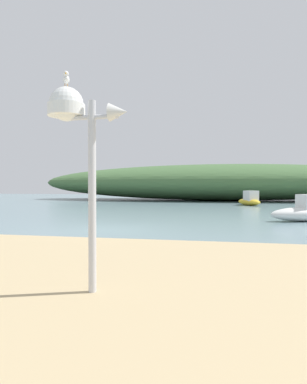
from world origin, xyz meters
name	(u,v)px	position (x,y,z in m)	size (l,w,h in m)	color
ground_plane	(108,229)	(0.00, 0.00, 0.00)	(120.00, 120.00, 0.00)	gray
distant_hill	(221,182)	(4.41, 31.31, 2.34)	(48.74, 14.00, 4.68)	#476B3D
mast_structure	(75,120)	(2.51, -8.69, 2.83)	(1.26, 0.57, 3.15)	silver
seagull_on_radar	(66,79)	(2.38, -8.70, 3.48)	(0.18, 0.29, 0.22)	orange
motorboat_off_point	(250,200)	(7.18, 19.79, 0.50)	(2.62, 3.73, 1.41)	gold
motorboat_near_shore	(307,211)	(9.02, 5.26, 0.52)	(4.05, 2.57, 1.39)	white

